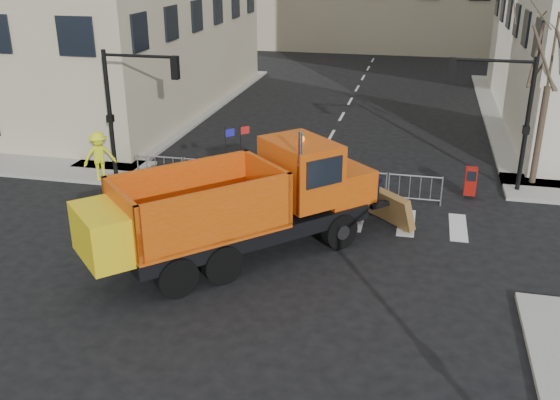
% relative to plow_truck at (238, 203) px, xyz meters
% --- Properties ---
extents(ground, '(120.00, 120.00, 0.00)m').
position_rel_plow_truck_xyz_m(ground, '(0.78, -1.59, -1.86)').
color(ground, black).
rests_on(ground, ground).
extents(sidewalk_back, '(64.00, 5.00, 0.15)m').
position_rel_plow_truck_xyz_m(sidewalk_back, '(0.78, 6.91, -1.78)').
color(sidewalk_back, gray).
rests_on(sidewalk_back, ground).
extents(traffic_light_left, '(0.18, 0.18, 5.40)m').
position_rel_plow_truck_xyz_m(traffic_light_left, '(-7.22, 5.91, 0.84)').
color(traffic_light_left, black).
rests_on(traffic_light_left, ground).
extents(traffic_light_right, '(0.18, 0.18, 5.40)m').
position_rel_plow_truck_xyz_m(traffic_light_right, '(9.28, 7.91, 0.84)').
color(traffic_light_right, black).
rests_on(traffic_light_right, ground).
extents(crowd_barriers, '(12.60, 0.60, 1.10)m').
position_rel_plow_truck_xyz_m(crowd_barriers, '(0.03, 6.01, -1.31)').
color(crowd_barriers, '#9EA0A5').
rests_on(crowd_barriers, ground).
extents(street_tree, '(3.00, 3.00, 7.50)m').
position_rel_plow_truck_xyz_m(street_tree, '(9.98, 8.91, 1.89)').
color(street_tree, '#382B21').
rests_on(street_tree, ground).
extents(plow_truck, '(9.60, 9.66, 4.18)m').
position_rel_plow_truck_xyz_m(plow_truck, '(0.00, 0.00, 0.00)').
color(plow_truck, black).
rests_on(plow_truck, ground).
extents(cop_a, '(0.62, 0.44, 1.64)m').
position_rel_plow_truck_xyz_m(cop_a, '(3.98, 4.25, -1.04)').
color(cop_a, black).
rests_on(cop_a, ground).
extents(cop_b, '(1.19, 1.09, 1.98)m').
position_rel_plow_truck_xyz_m(cop_b, '(2.67, 2.89, -0.86)').
color(cop_b, black).
rests_on(cop_b, ground).
extents(cop_c, '(1.15, 1.09, 1.91)m').
position_rel_plow_truck_xyz_m(cop_c, '(2.72, 3.87, -0.90)').
color(cop_c, black).
rests_on(cop_c, ground).
extents(worker, '(1.49, 1.44, 2.05)m').
position_rel_plow_truck_xyz_m(worker, '(-7.51, 5.21, -0.68)').
color(worker, '#EEF71D').
rests_on(worker, sidewalk_back).
extents(newspaper_box, '(0.47, 0.42, 1.10)m').
position_rel_plow_truck_xyz_m(newspaper_box, '(7.38, 6.89, -1.16)').
color(newspaper_box, maroon).
rests_on(newspaper_box, sidewalk_back).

